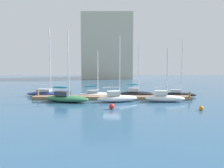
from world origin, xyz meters
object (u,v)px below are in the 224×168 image
Objects in this scene: sailboat_2 at (96,93)px; sailboat_5 at (164,97)px; sailboat_4 at (136,93)px; sailboat_0 at (48,93)px; sailboat_6 at (179,93)px; mooring_buoy_red at (112,106)px; harbor_building_distant at (108,47)px; sailboat_1 at (66,97)px; mooring_buoy_orange at (201,108)px; sailboat_3 at (117,97)px.

sailboat_2 is 10.92m from sailboat_5.
sailboat_4 reaches higher than sailboat_2.
sailboat_6 is (20.36, -0.43, -0.00)m from sailboat_0.
mooring_buoy_red is 53.68m from harbor_building_distant.
sailboat_0 is at bearing -167.44° from sailboat_6.
sailboat_1 reaches higher than sailboat_4.
sailboat_5 is at bearing 116.86° from mooring_buoy_orange.
sailboat_4 is at bearing -82.65° from harbor_building_distant.
sailboat_6 is 0.43× the size of harbor_building_distant.
sailboat_5 is at bearing -38.97° from sailboat_2.
harbor_building_distant is (8.27, 42.39, 9.70)m from sailboat_0.
sailboat_4 is at bearing 125.65° from sailboat_5.
mooring_buoy_red is (-3.72, -10.00, -0.25)m from sailboat_4.
sailboat_3 is (10.73, -5.51, 0.12)m from sailboat_0.
sailboat_6 is 10.66m from mooring_buoy_orange.
mooring_buoy_orange is at bearing -77.71° from harbor_building_distant.
sailboat_5 is at bearing 15.31° from sailboat_1.
sailboat_1 reaches higher than mooring_buoy_red.
sailboat_1 is 1.14× the size of sailboat_4.
sailboat_3 reaches higher than mooring_buoy_orange.
sailboat_1 is at bearing 142.26° from mooring_buoy_red.
sailboat_4 is 10.67m from mooring_buoy_red.
sailboat_2 is 0.81× the size of sailboat_6.
sailboat_4 is (3.05, 5.17, -0.04)m from sailboat_3.
mooring_buoy_red is at bearing -141.88° from sailboat_5.
harbor_building_distant reaches higher than sailboat_4.
sailboat_0 is at bearing 134.20° from mooring_buoy_red.
mooring_buoy_orange is at bearing -55.97° from sailboat_4.
sailboat_5 is 8.56m from mooring_buoy_red.
sailboat_6 is (9.63, 5.09, -0.12)m from sailboat_3.
sailboat_1 is at bearing -176.18° from sailboat_5.
sailboat_1 is at bearing -95.11° from harbor_building_distant.
sailboat_0 is 6.89m from sailboat_1.
sailboat_6 reaches higher than mooring_buoy_red.
sailboat_3 is 6.31m from sailboat_5.
mooring_buoy_red is at bearing -43.47° from sailboat_0.
sailboat_6 is 14.30m from mooring_buoy_red.
sailboat_0 is 1.52× the size of sailboat_2.
sailboat_5 is at bearing -52.88° from sailboat_4.
mooring_buoy_orange is (2.88, -5.69, -0.33)m from sailboat_5.
sailboat_3 is 16.63× the size of mooring_buoy_orange.
sailboat_5 is 5.98m from sailboat_6.
sailboat_3 is 13.66× the size of mooring_buoy_red.
sailboat_2 is (3.49, 5.47, -0.17)m from sailboat_1.
mooring_buoy_red is (-9.86, 0.73, 0.06)m from mooring_buoy_orange.
sailboat_6 is at bearing 43.91° from mooring_buoy_red.
mooring_buoy_orange is at bearing -26.75° from sailboat_0.
harbor_building_distant reaches higher than sailboat_3.
mooring_buoy_orange is at bearing -4.26° from mooring_buoy_red.
sailboat_2 reaches higher than mooring_buoy_orange.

